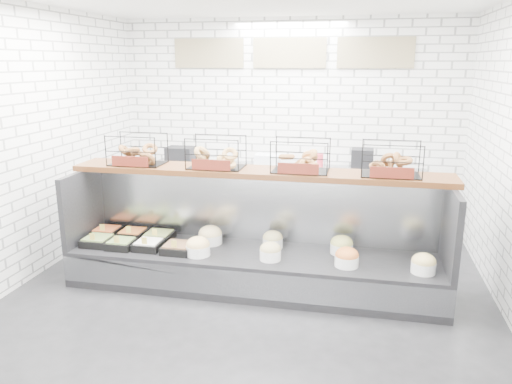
# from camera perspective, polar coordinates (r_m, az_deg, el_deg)

# --- Properties ---
(ground) EXTENTS (5.50, 5.50, 0.00)m
(ground) POSITION_cam_1_polar(r_m,az_deg,el_deg) (5.29, -0.99, -12.05)
(ground) COLOR black
(ground) RESTS_ON ground
(room_shell) EXTENTS (5.02, 5.51, 3.01)m
(room_shell) POSITION_cam_1_polar(r_m,az_deg,el_deg) (5.33, 0.39, 11.21)
(room_shell) COLOR white
(room_shell) RESTS_ON ground
(display_case) EXTENTS (4.00, 0.90, 1.20)m
(display_case) POSITION_cam_1_polar(r_m,az_deg,el_deg) (5.47, -0.46, -7.37)
(display_case) COLOR black
(display_case) RESTS_ON ground
(bagel_shelf) EXTENTS (4.10, 0.50, 0.40)m
(bagel_shelf) POSITION_cam_1_polar(r_m,az_deg,el_deg) (5.33, 0.18, 3.75)
(bagel_shelf) COLOR #3F1F0D
(bagel_shelf) RESTS_ON display_case
(prep_counter) EXTENTS (4.00, 0.60, 1.20)m
(prep_counter) POSITION_cam_1_polar(r_m,az_deg,el_deg) (7.37, 3.17, -0.38)
(prep_counter) COLOR #93969B
(prep_counter) RESTS_ON ground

